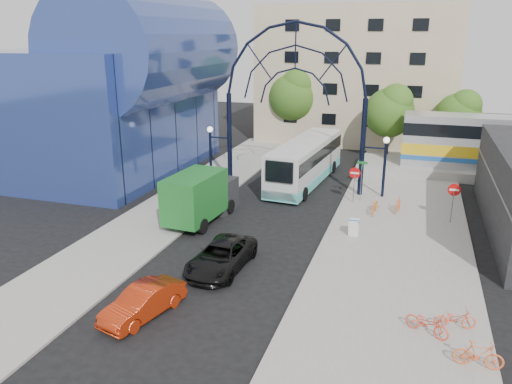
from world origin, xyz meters
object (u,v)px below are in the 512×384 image
(stop_sign, at_px, (355,176))
(do_not_enter_sign, at_px, (454,194))
(tree_north_b, at_px, (294,94))
(city_bus, at_px, (306,161))
(bike_far_a, at_px, (427,323))
(black_suv, at_px, (221,257))
(bike_far_c, at_px, (455,319))
(sandwich_board, at_px, (354,226))
(street_name_sign, at_px, (362,173))
(tree_north_a, at_px, (391,110))
(bike_far_b, at_px, (479,355))
(tree_north_c, at_px, (460,114))
(green_truck, at_px, (201,196))
(bike_near_b, at_px, (398,205))
(red_sedan, at_px, (143,302))
(bike_near_a, at_px, (375,206))
(gateway_arch, at_px, (295,73))

(stop_sign, height_order, do_not_enter_sign, stop_sign)
(tree_north_b, distance_m, city_bus, 14.87)
(tree_north_b, bearing_deg, stop_sign, -64.17)
(bike_far_a, bearing_deg, black_suv, 99.37)
(do_not_enter_sign, relative_size, bike_far_c, 1.54)
(sandwich_board, bearing_deg, street_name_sign, 93.46)
(tree_north_a, relative_size, bike_far_b, 4.18)
(street_name_sign, height_order, tree_north_a, tree_north_a)
(sandwich_board, distance_m, tree_north_c, 23.17)
(green_truck, relative_size, bike_far_a, 3.65)
(tree_north_a, relative_size, bike_near_b, 4.46)
(street_name_sign, relative_size, green_truck, 0.43)
(green_truck, bearing_deg, tree_north_c, 58.24)
(tree_north_c, xyz_separation_m, city_bus, (-11.61, -11.76, -2.55))
(street_name_sign, xyz_separation_m, city_bus, (-4.69, 3.56, -0.40))
(tree_north_c, bearing_deg, bike_near_b, -104.33)
(stop_sign, height_order, black_suv, stop_sign)
(tree_north_b, bearing_deg, black_suv, -82.85)
(black_suv, height_order, red_sedan, black_suv)
(black_suv, distance_m, bike_near_b, 13.66)
(do_not_enter_sign, bearing_deg, sandwich_board, -143.32)
(tree_north_a, bearing_deg, green_truck, -116.46)
(street_name_sign, height_order, tree_north_b, tree_north_b)
(do_not_enter_sign, bearing_deg, bike_near_a, 176.60)
(green_truck, relative_size, bike_near_a, 3.46)
(street_name_sign, bearing_deg, bike_far_b, -70.63)
(green_truck, relative_size, bike_far_c, 4.00)
(tree_north_c, distance_m, black_suv, 30.79)
(tree_north_a, height_order, bike_far_a, tree_north_a)
(bike_far_a, distance_m, bike_far_b, 2.31)
(street_name_sign, height_order, bike_far_a, street_name_sign)
(red_sedan, distance_m, bike_far_c, 12.51)
(bike_far_c, bearing_deg, bike_near_b, -0.99)
(stop_sign, xyz_separation_m, bike_near_a, (1.61, -1.73, -1.38))
(sandwich_board, xyz_separation_m, bike_near_b, (2.21, 5.05, -0.15))
(sandwich_board, bearing_deg, bike_far_b, -61.92)
(bike_far_a, bearing_deg, tree_north_a, 33.09)
(bike_far_a, bearing_deg, gateway_arch, 55.62)
(tree_north_a, relative_size, tree_north_b, 0.88)
(tree_north_a, height_order, bike_near_a, tree_north_a)
(tree_north_c, bearing_deg, sandwich_board, -106.55)
(tree_north_b, bearing_deg, do_not_enter_sign, -53.26)
(bike_near_a, bearing_deg, stop_sign, 136.87)
(sandwich_board, distance_m, bike_near_b, 5.51)
(street_name_sign, xyz_separation_m, sandwich_board, (0.40, -6.62, -1.39))
(black_suv, bearing_deg, do_not_enter_sign, 44.55)
(bike_near_a, bearing_deg, tree_north_b, 121.45)
(green_truck, height_order, bike_far_c, green_truck)
(stop_sign, bearing_deg, city_bus, 135.86)
(black_suv, xyz_separation_m, bike_far_a, (9.68, -2.95, -0.10))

